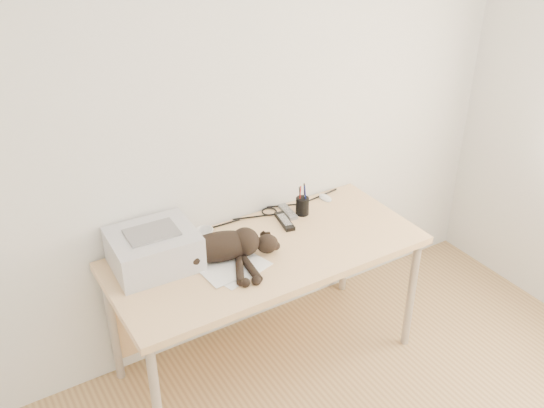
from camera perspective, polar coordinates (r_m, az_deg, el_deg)
wall_back at (r=3.07m, az=-4.00°, el=7.66°), size 3.50×0.00×3.50m
desk at (r=3.19m, az=-1.26°, el=-5.55°), size 1.60×0.70×0.74m
printer at (r=2.95m, az=-11.08°, el=-4.16°), size 0.41×0.35×0.19m
papers at (r=2.92m, az=-3.56°, el=-6.03°), size 0.34×0.27×0.01m
cat at (r=2.94m, az=-5.27°, el=-4.27°), size 0.68×0.42×0.16m
mug at (r=3.10m, az=-6.32°, el=-3.01°), size 0.11×0.11×0.08m
pen_cup at (r=3.33m, az=2.87°, el=-0.16°), size 0.07×0.07×0.19m
remote_grey at (r=3.36m, az=1.50°, el=-0.73°), size 0.07×0.17×0.02m
remote_black at (r=3.26m, az=1.20°, el=-1.64°), size 0.09×0.19×0.02m
mouse at (r=3.51m, az=5.03°, el=0.73°), size 0.06×0.10×0.03m
cable_tangle at (r=3.28m, az=-3.25°, el=-1.63°), size 1.36×0.09×0.01m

